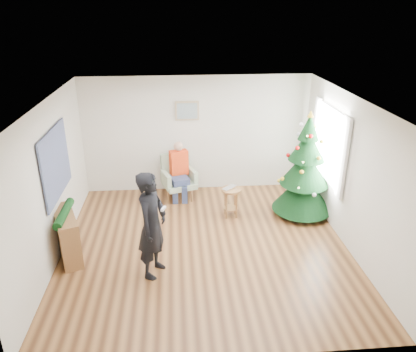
{
  "coord_description": "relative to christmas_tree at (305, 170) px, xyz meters",
  "views": [
    {
      "loc": [
        -0.46,
        -6.14,
        4.0
      ],
      "look_at": [
        0.1,
        0.6,
        1.1
      ],
      "focal_mm": 35.0,
      "sensor_mm": 36.0,
      "label": 1
    }
  ],
  "objects": [
    {
      "name": "armchair",
      "position": [
        -2.49,
        1.0,
        -0.62
      ],
      "size": [
        0.82,
        0.8,
        0.97
      ],
      "rotation": [
        0.0,
        0.0,
        0.32
      ],
      "color": "#98AF8D",
      "rests_on": "floor"
    },
    {
      "name": "tapestry",
      "position": [
        -4.52,
        -0.76,
        0.58
      ],
      "size": [
        0.03,
        1.5,
        1.15
      ],
      "primitive_type": "cube",
      "color": "black",
      "rests_on": "wall_left"
    },
    {
      "name": "laptop",
      "position": [
        -1.46,
        0.01,
        -0.36
      ],
      "size": [
        0.39,
        0.38,
        0.03
      ],
      "primitive_type": "imported",
      "rotation": [
        0.0,
        0.0,
        0.76
      ],
      "color": "silver",
      "rests_on": "stool"
    },
    {
      "name": "wall_left",
      "position": [
        -4.56,
        -1.06,
        0.33
      ],
      "size": [
        0.0,
        5.0,
        5.0
      ],
      "primitive_type": "plane",
      "rotation": [
        1.57,
        0.0,
        1.57
      ],
      "color": "silver",
      "rests_on": "floor"
    },
    {
      "name": "wall_right",
      "position": [
        0.44,
        -1.06,
        0.33
      ],
      "size": [
        0.0,
        5.0,
        5.0
      ],
      "primitive_type": "plane",
      "rotation": [
        1.57,
        0.0,
        -1.57
      ],
      "color": "silver",
      "rests_on": "floor"
    },
    {
      "name": "stool",
      "position": [
        -1.46,
        0.01,
        -0.67
      ],
      "size": [
        0.4,
        0.4,
        0.61
      ],
      "rotation": [
        0.0,
        0.0,
        0.41
      ],
      "color": "brown",
      "rests_on": "floor"
    },
    {
      "name": "standing_man",
      "position": [
        -2.92,
        -1.75,
        -0.1
      ],
      "size": [
        0.62,
        0.74,
        1.74
      ],
      "primitive_type": "imported",
      "rotation": [
        0.0,
        0.0,
        1.19
      ],
      "color": "black",
      "rests_on": "floor"
    },
    {
      "name": "wall_back",
      "position": [
        -2.06,
        1.44,
        0.33
      ],
      "size": [
        5.0,
        0.0,
        5.0
      ],
      "primitive_type": "plane",
      "rotation": [
        1.57,
        0.0,
        0.0
      ],
      "color": "silver",
      "rests_on": "floor"
    },
    {
      "name": "christmas_tree",
      "position": [
        0.0,
        0.0,
        0.0
      ],
      "size": [
        1.2,
        1.2,
        2.16
      ],
      "rotation": [
        0.0,
        0.0,
        -0.24
      ],
      "color": "#3F2816",
      "rests_on": "floor"
    },
    {
      "name": "seated_person",
      "position": [
        -2.47,
        0.95,
        -0.33
      ],
      "size": [
        0.47,
        0.61,
        1.27
      ],
      "rotation": [
        0.0,
        0.0,
        0.32
      ],
      "color": "navy",
      "rests_on": "armchair"
    },
    {
      "name": "framed_picture",
      "position": [
        -2.26,
        1.41,
        0.88
      ],
      "size": [
        0.52,
        0.05,
        0.42
      ],
      "color": "tan",
      "rests_on": "wall_back"
    },
    {
      "name": "floor",
      "position": [
        -2.06,
        -1.06,
        -0.97
      ],
      "size": [
        5.0,
        5.0,
        0.0
      ],
      "primitive_type": "plane",
      "color": "brown",
      "rests_on": "ground"
    },
    {
      "name": "console",
      "position": [
        -4.39,
        -1.16,
        -0.57
      ],
      "size": [
        0.64,
        1.04,
        0.8
      ],
      "primitive_type": "cube",
      "rotation": [
        0.0,
        0.0,
        0.36
      ],
      "color": "brown",
      "rests_on": "floor"
    },
    {
      "name": "garland",
      "position": [
        -4.39,
        -1.16,
        -0.15
      ],
      "size": [
        0.14,
        0.9,
        0.14
      ],
      "primitive_type": "cylinder",
      "rotation": [
        1.57,
        0.0,
        0.0
      ],
      "color": "black",
      "rests_on": "console"
    },
    {
      "name": "game_controller",
      "position": [
        -2.74,
        -1.78,
        0.19
      ],
      "size": [
        0.08,
        0.13,
        0.04
      ],
      "primitive_type": "cube",
      "rotation": [
        0.0,
        0.0,
        -0.39
      ],
      "color": "white",
      "rests_on": "standing_man"
    },
    {
      "name": "ceiling",
      "position": [
        -2.06,
        -1.06,
        1.63
      ],
      "size": [
        5.0,
        5.0,
        0.0
      ],
      "primitive_type": "plane",
      "rotation": [
        3.14,
        0.0,
        0.0
      ],
      "color": "white",
      "rests_on": "wall_back"
    },
    {
      "name": "wall_front",
      "position": [
        -2.06,
        -3.56,
        0.33
      ],
      "size": [
        5.0,
        0.0,
        5.0
      ],
      "primitive_type": "plane",
      "rotation": [
        -1.57,
        0.0,
        0.0
      ],
      "color": "silver",
      "rests_on": "floor"
    },
    {
      "name": "curtains",
      "position": [
        0.38,
        -0.06,
        0.53
      ],
      "size": [
        0.05,
        1.75,
        1.5
      ],
      "color": "white",
      "rests_on": "wall_right"
    },
    {
      "name": "window_panel",
      "position": [
        0.41,
        -0.06,
        0.53
      ],
      "size": [
        0.04,
        1.3,
        1.4
      ],
      "primitive_type": "cube",
      "color": "white",
      "rests_on": "wall_right"
    }
  ]
}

